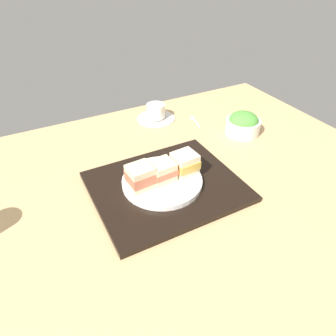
{
  "coord_description": "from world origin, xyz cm",
  "views": [
    {
      "loc": [
        -28.53,
        -57.31,
        54.23
      ],
      "look_at": [
        2.46,
        1.29,
        5.0
      ],
      "focal_mm": 32.75,
      "sensor_mm": 36.0,
      "label": 1
    }
  ],
  "objects_px": {
    "sandwich_near": "(141,177)",
    "sandwich_far": "(184,162)",
    "teaspoon": "(194,118)",
    "sandwich_middle": "(163,170)",
    "coffee_cup": "(156,113)",
    "salad_bowl": "(243,124)",
    "sandwich_plate": "(163,181)"
  },
  "relations": [
    {
      "from": "sandwich_middle",
      "to": "salad_bowl",
      "type": "relative_size",
      "value": 0.59
    },
    {
      "from": "sandwich_near",
      "to": "sandwich_far",
      "type": "distance_m",
      "value": 0.13
    },
    {
      "from": "sandwich_far",
      "to": "coffee_cup",
      "type": "height_order",
      "value": "sandwich_far"
    },
    {
      "from": "salad_bowl",
      "to": "coffee_cup",
      "type": "distance_m",
      "value": 0.32
    },
    {
      "from": "sandwich_near",
      "to": "teaspoon",
      "type": "bearing_deg",
      "value": 41.02
    },
    {
      "from": "sandwich_middle",
      "to": "salad_bowl",
      "type": "bearing_deg",
      "value": 19.49
    },
    {
      "from": "sandwich_plate",
      "to": "salad_bowl",
      "type": "relative_size",
      "value": 1.82
    },
    {
      "from": "sandwich_middle",
      "to": "coffee_cup",
      "type": "xyz_separation_m",
      "value": [
        0.16,
        0.37,
        -0.03
      ]
    },
    {
      "from": "sandwich_near",
      "to": "teaspoon",
      "type": "height_order",
      "value": "sandwich_near"
    },
    {
      "from": "sandwich_near",
      "to": "sandwich_far",
      "type": "xyz_separation_m",
      "value": [
        0.13,
        0.01,
        -0.0
      ]
    },
    {
      "from": "sandwich_near",
      "to": "coffee_cup",
      "type": "distance_m",
      "value": 0.44
    },
    {
      "from": "sandwich_far",
      "to": "teaspoon",
      "type": "distance_m",
      "value": 0.37
    },
    {
      "from": "sandwich_near",
      "to": "sandwich_plate",
      "type": "bearing_deg",
      "value": 2.92
    },
    {
      "from": "sandwich_far",
      "to": "coffee_cup",
      "type": "relative_size",
      "value": 0.48
    },
    {
      "from": "sandwich_far",
      "to": "teaspoon",
      "type": "height_order",
      "value": "sandwich_far"
    },
    {
      "from": "sandwich_near",
      "to": "teaspoon",
      "type": "relative_size",
      "value": 0.73
    },
    {
      "from": "teaspoon",
      "to": "sandwich_plate",
      "type": "bearing_deg",
      "value": -133.36
    },
    {
      "from": "sandwich_plate",
      "to": "coffee_cup",
      "type": "distance_m",
      "value": 0.4
    },
    {
      "from": "sandwich_near",
      "to": "sandwich_far",
      "type": "relative_size",
      "value": 1.0
    },
    {
      "from": "sandwich_near",
      "to": "coffee_cup",
      "type": "height_order",
      "value": "sandwich_near"
    },
    {
      "from": "sandwich_far",
      "to": "coffee_cup",
      "type": "bearing_deg",
      "value": 75.7
    },
    {
      "from": "salad_bowl",
      "to": "coffee_cup",
      "type": "xyz_separation_m",
      "value": [
        -0.22,
        0.24,
        -0.01
      ]
    },
    {
      "from": "salad_bowl",
      "to": "coffee_cup",
      "type": "relative_size",
      "value": 0.84
    },
    {
      "from": "coffee_cup",
      "to": "salad_bowl",
      "type": "bearing_deg",
      "value": -47.06
    },
    {
      "from": "sandwich_near",
      "to": "sandwich_far",
      "type": "height_order",
      "value": "sandwich_near"
    },
    {
      "from": "sandwich_plate",
      "to": "sandwich_far",
      "type": "xyz_separation_m",
      "value": [
        0.07,
        0.0,
        0.04
      ]
    },
    {
      "from": "sandwich_plate",
      "to": "sandwich_near",
      "type": "bearing_deg",
      "value": -177.08
    },
    {
      "from": "sandwich_plate",
      "to": "sandwich_middle",
      "type": "relative_size",
      "value": 3.08
    },
    {
      "from": "sandwich_plate",
      "to": "salad_bowl",
      "type": "distance_m",
      "value": 0.4
    },
    {
      "from": "salad_bowl",
      "to": "teaspoon",
      "type": "xyz_separation_m",
      "value": [
        -0.1,
        0.17,
        -0.03
      ]
    },
    {
      "from": "coffee_cup",
      "to": "sandwich_near",
      "type": "bearing_deg",
      "value": -120.98
    },
    {
      "from": "sandwich_far",
      "to": "teaspoon",
      "type": "bearing_deg",
      "value": 53.71
    }
  ]
}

